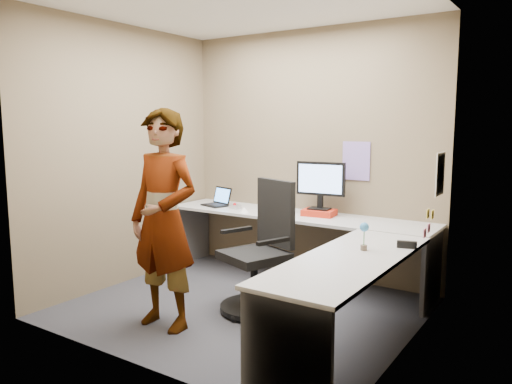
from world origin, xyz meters
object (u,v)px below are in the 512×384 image
Objects in this scene: desk at (305,244)px; office_chair at (260,259)px; person at (164,220)px; monitor at (320,181)px.

desk is 0.45m from office_chair.
person reaches higher than desk.
monitor is at bearing 105.26° from office_chair.
person is at bearing -102.34° from office_chair.
desk is at bearing -81.24° from monitor.
desk is at bearing 71.94° from office_chair.
office_chair is at bearing -101.27° from monitor.
monitor is at bearing 70.96° from person.
office_chair is (-0.09, -1.01, -0.61)m from monitor.
office_chair is 0.64× the size of person.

